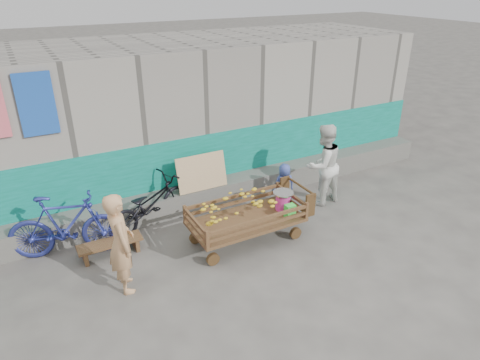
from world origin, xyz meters
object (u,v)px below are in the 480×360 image
bicycle_blue (66,226)px  woman (323,165)px  child (284,185)px  bicycle_dark (149,205)px  banana_cart (244,211)px  vendor_man (121,243)px  bench (110,245)px

bicycle_blue → woman: bearing=-77.9°
child → bicycle_dark: (-2.63, 0.44, 0.03)m
banana_cart → vendor_man: bearing=-174.0°
child → bicycle_dark: 2.67m
vendor_man → child: vendor_man is taller
bench → bicycle_dark: bearing=31.8°
banana_cart → vendor_man: (-2.14, -0.23, 0.17)m
bicycle_dark → child: bearing=-121.5°
bench → bicycle_dark: (0.86, 0.54, 0.28)m
bench → bicycle_dark: bicycle_dark is taller
woman → bicycle_blue: bearing=-11.2°
child → banana_cart: bearing=42.6°
child → bicycle_blue: size_ratio=0.48×
vendor_man → bicycle_blue: bearing=27.3°
bench → woman: bearing=-2.5°
bench → bicycle_blue: bearing=150.0°
banana_cart → child: 1.58m
woman → bench: bearing=-7.6°
bicycle_blue → banana_cart: bearing=-92.6°
banana_cart → bicycle_blue: size_ratio=1.14×
child → bench: bearing=13.7°
child → woman: bearing=171.2°
bench → woman: size_ratio=0.63×
bench → bicycle_dark: 1.05m
banana_cart → bench: size_ratio=2.03×
vendor_man → bicycle_dark: bearing=-27.9°
vendor_man → bicycle_dark: vendor_man is taller
banana_cart → bicycle_dark: bicycle_dark is taller
banana_cart → woman: 2.15m
bench → bicycle_blue: bicycle_blue is taller
vendor_man → bicycle_dark: 1.72m
banana_cart → bench: bearing=161.8°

